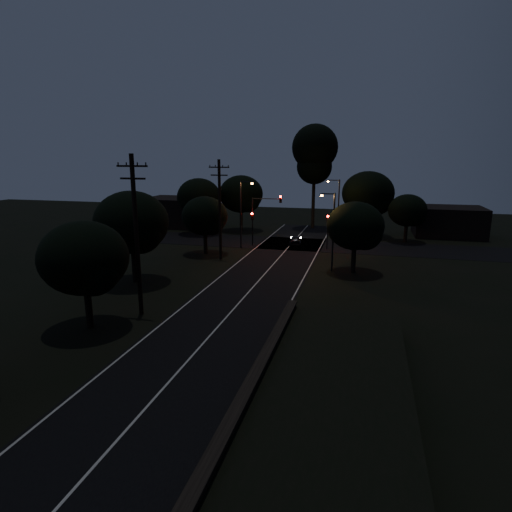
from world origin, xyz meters
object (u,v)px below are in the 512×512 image
Objects in this scene: utility_pole_mid at (136,234)px; signal_left at (252,223)px; signal_mast at (266,211)px; streetlight_a at (242,210)px; tall_pine at (315,154)px; signal_right at (328,225)px; streetlight_b at (337,207)px; utility_pole_far at (220,208)px; streetlight_c at (332,226)px; car at (295,240)px.

utility_pole_mid reaches higher than signal_left.
streetlight_a reaches higher than signal_mast.
signal_right is at bearing -76.51° from tall_pine.
tall_pine is 17.54m from signal_right.
streetlight_a is 12.19m from streetlight_b.
streetlight_b is (9.91, 4.01, 1.80)m from signal_left.
signal_mast is 9.15m from streetlight_b.
utility_pole_far is 1.40× the size of streetlight_c.
streetlight_a and streetlight_b have the same top height.
signal_left is (1.40, 7.99, -2.65)m from utility_pole_far.
streetlight_c is (0.52, -14.00, -0.29)m from streetlight_b.
utility_pole_far reaches higher than signal_right.
signal_right is 0.66× the size of signal_mast.
utility_pole_far is at bearing -111.11° from signal_mast.
streetlight_b is 6.79m from car.
utility_pole_mid is at bearing -90.00° from utility_pole_far.
utility_pole_far reaches higher than signal_left.
tall_pine is at bearing 80.07° from utility_pole_mid.
tall_pine reaches higher than streetlight_b.
utility_pole_far is 12.05m from streetlight_c.
streetlight_b is at bearing -68.62° from tall_pine.
car is (5.91, 3.21, -4.02)m from streetlight_a.
car is at bearing 19.04° from signal_mast.
signal_left is at bearing -157.95° from streetlight_b.
signal_mast is (3.09, 24.99, -1.40)m from utility_pole_mid.
tall_pine is 13.49m from streetlight_b.
car is at bearing 163.04° from signal_right.
car is (-4.70, -2.79, -4.02)m from streetlight_b.
signal_left is 1.00× the size of signal_right.
streetlight_b is at bearing 25.99° from signal_mast.
car is (-5.22, 11.21, -3.74)m from streetlight_c.
streetlight_c is at bearing 108.20° from car.
streetlight_c is (10.43, -9.99, 1.51)m from signal_left.
streetlight_b is (11.31, 12.00, -0.85)m from utility_pole_far.
utility_pole_mid is 19.15m from streetlight_c.
streetlight_c reaches higher than car.
utility_pole_far is 8.53m from signal_left.
signal_left is 9.20m from signal_right.
tall_pine reaches higher than streetlight_c.
utility_pole_far is 2.56× the size of signal_left.
tall_pine is 2.06× the size of streetlight_c.
tall_pine is at bearing 103.49° from signal_right.
utility_pole_mid is 3.06× the size of car.
car is at bearing 28.47° from streetlight_a.
signal_left is at bearing -110.46° from tall_pine.
signal_left is 10.84m from streetlight_b.
utility_pole_far is at bearing -133.30° from streetlight_b.
utility_pole_mid reaches higher than streetlight_a.
signal_mast is (1.69, 0.00, 1.50)m from signal_left.
streetlight_b is (11.31, 29.00, -1.10)m from utility_pole_mid.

